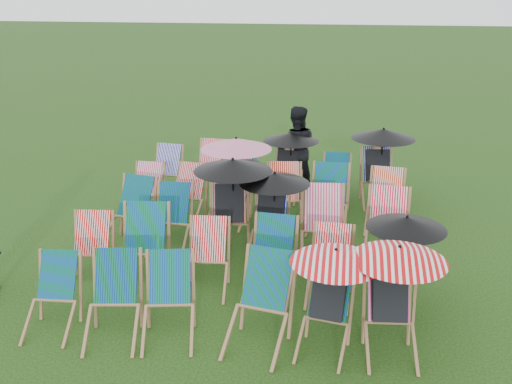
# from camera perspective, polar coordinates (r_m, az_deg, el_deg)

# --- Properties ---
(ground) EXTENTS (100.00, 100.00, 0.00)m
(ground) POSITION_cam_1_polar(r_m,az_deg,el_deg) (8.58, -0.83, -6.12)
(ground) COLOR black
(ground) RESTS_ON ground
(deckchair_0) EXTENTS (0.61, 0.81, 0.84)m
(deckchair_0) POSITION_cam_1_polar(r_m,az_deg,el_deg) (7.05, -19.79, -9.83)
(deckchair_0) COLOR #936944
(deckchair_0) RESTS_ON ground
(deckchair_1) EXTENTS (0.74, 0.93, 0.92)m
(deckchair_1) POSITION_cam_1_polar(r_m,az_deg,el_deg) (6.69, -14.16, -10.50)
(deckchair_1) COLOR #936944
(deckchair_1) RESTS_ON ground
(deckchair_2) EXTENTS (0.75, 0.93, 0.90)m
(deckchair_2) POSITION_cam_1_polar(r_m,az_deg,el_deg) (6.57, -8.76, -10.74)
(deckchair_2) COLOR #936944
(deckchair_2) RESTS_ON ground
(deckchair_3) EXTENTS (0.80, 1.01, 0.99)m
(deckchair_3) POSITION_cam_1_polar(r_m,az_deg,el_deg) (6.36, 0.35, -11.21)
(deckchair_3) COLOR #936944
(deckchair_3) RESTS_ON ground
(deckchair_4) EXTENTS (0.98, 1.04, 1.16)m
(deckchair_4) POSITION_cam_1_polar(r_m,az_deg,el_deg) (6.29, 7.26, -10.51)
(deckchair_4) COLOR #936944
(deckchair_4) RESTS_ON ground
(deckchair_5) EXTENTS (1.02, 1.09, 1.21)m
(deckchair_5) POSITION_cam_1_polar(r_m,az_deg,el_deg) (6.34, 13.52, -10.38)
(deckchair_5) COLOR #936944
(deckchair_5) RESTS_ON ground
(deckchair_6) EXTENTS (0.68, 0.88, 0.89)m
(deckchair_6) POSITION_cam_1_polar(r_m,az_deg,el_deg) (7.93, -16.44, -5.77)
(deckchair_6) COLOR #936944
(deckchair_6) RESTS_ON ground
(deckchair_7) EXTENTS (0.79, 1.01, 1.02)m
(deckchair_7) POSITION_cam_1_polar(r_m,az_deg,el_deg) (7.66, -11.35, -5.70)
(deckchair_7) COLOR #936944
(deckchair_7) RESTS_ON ground
(deckchair_8) EXTENTS (0.65, 0.86, 0.88)m
(deckchair_8) POSITION_cam_1_polar(r_m,az_deg,el_deg) (7.48, -4.96, -6.63)
(deckchair_8) COLOR #936944
(deckchair_8) RESTS_ON ground
(deckchair_9) EXTENTS (0.69, 0.92, 0.95)m
(deckchair_9) POSITION_cam_1_polar(r_m,az_deg,el_deg) (7.33, 1.43, -6.84)
(deckchair_9) COLOR #936944
(deckchair_9) RESTS_ON ground
(deckchair_10) EXTENTS (0.63, 0.84, 0.87)m
(deckchair_10) POSITION_cam_1_polar(r_m,az_deg,el_deg) (7.32, 7.42, -7.39)
(deckchair_10) COLOR #936944
(deckchair_10) RESTS_ON ground
(deckchair_11) EXTENTS (0.97, 1.03, 1.15)m
(deckchair_11) POSITION_cam_1_polar(r_m,az_deg,el_deg) (7.26, 14.18, -6.62)
(deckchair_11) COLOR #936944
(deckchair_11) RESTS_ON ground
(deckchair_12) EXTENTS (0.80, 1.00, 0.97)m
(deckchair_12) POSITION_cam_1_polar(r_m,az_deg,el_deg) (8.94, -12.69, -2.11)
(deckchair_12) COLOR #936944
(deckchair_12) RESTS_ON ground
(deckchair_13) EXTENTS (0.62, 0.86, 0.92)m
(deckchair_13) POSITION_cam_1_polar(r_m,az_deg,el_deg) (8.67, -8.64, -2.74)
(deckchair_13) COLOR #936944
(deckchair_13) RESTS_ON ground
(deckchair_14) EXTENTS (1.16, 1.26, 1.38)m
(deckchair_14) POSITION_cam_1_polar(r_m,az_deg,el_deg) (8.47, -2.60, -1.13)
(deckchair_14) COLOR #936944
(deckchair_14) RESTS_ON ground
(deckchair_15) EXTENTS (1.03, 1.07, 1.22)m
(deckchair_15) POSITION_cam_1_polar(r_m,az_deg,el_deg) (8.35, 1.46, -2.03)
(deckchair_15) COLOR #936944
(deckchair_15) RESTS_ON ground
(deckchair_16) EXTENTS (0.77, 1.00, 1.03)m
(deckchair_16) POSITION_cam_1_polar(r_m,az_deg,el_deg) (8.24, 6.75, -3.50)
(deckchair_16) COLOR #936944
(deckchair_16) RESTS_ON ground
(deckchair_17) EXTENTS (0.71, 0.95, 0.99)m
(deckchair_17) POSITION_cam_1_polar(r_m,az_deg,el_deg) (8.40, 13.01, -3.54)
(deckchair_17) COLOR #936944
(deckchair_17) RESTS_ON ground
(deckchair_18) EXTENTS (0.58, 0.81, 0.87)m
(deckchair_18) POSITION_cam_1_polar(r_m,az_deg,el_deg) (9.94, -11.08, -0.02)
(deckchair_18) COLOR #936944
(deckchair_18) RESTS_ON ground
(deckchair_19) EXTENTS (0.70, 0.89, 0.90)m
(deckchair_19) POSITION_cam_1_polar(r_m,az_deg,el_deg) (9.68, -7.02, -0.23)
(deckchair_19) COLOR #936944
(deckchair_19) RESTS_ON ground
(deckchair_20) EXTENTS (1.18, 1.25, 1.40)m
(deckchair_20) POSITION_cam_1_polar(r_m,az_deg,el_deg) (9.51, -2.42, 1.39)
(deckchair_20) COLOR #936944
(deckchair_20) RESTS_ON ground
(deckchair_21) EXTENTS (0.75, 0.97, 0.97)m
(deckchair_21) POSITION_cam_1_polar(r_m,az_deg,el_deg) (9.40, 2.83, -0.50)
(deckchair_21) COLOR #936944
(deckchair_21) RESTS_ON ground
(deckchair_22) EXTENTS (0.71, 0.96, 1.00)m
(deckchair_22) POSITION_cam_1_polar(r_m,az_deg,el_deg) (9.32, 7.23, -0.73)
(deckchair_22) COLOR #936944
(deckchair_22) RESTS_ON ground
(deckchair_23) EXTENTS (0.70, 0.92, 0.93)m
(deckchair_23) POSITION_cam_1_polar(r_m,az_deg,el_deg) (9.49, 12.82, -0.92)
(deckchair_23) COLOR #936944
(deckchair_23) RESTS_ON ground
(deckchair_24) EXTENTS (0.64, 0.86, 0.89)m
(deckchair_24) POSITION_cam_1_polar(r_m,az_deg,el_deg) (10.94, -9.19, 2.04)
(deckchair_24) COLOR #936944
(deckchair_24) RESTS_ON ground
(deckchair_25) EXTENTS (0.71, 0.95, 0.99)m
(deckchair_25) POSITION_cam_1_polar(r_m,az_deg,el_deg) (10.76, -4.66, 2.22)
(deckchair_25) COLOR #936944
(deckchair_25) RESTS_ON ground
(deckchair_26) EXTENTS (0.67, 0.87, 0.87)m
(deckchair_26) POSITION_cam_1_polar(r_m,az_deg,el_deg) (10.67, -1.20, 1.79)
(deckchair_26) COLOR #936944
(deckchair_26) RESTS_ON ground
(deckchair_27) EXTENTS (1.03, 1.09, 1.23)m
(deckchair_27) POSITION_cam_1_polar(r_m,az_deg,el_deg) (10.59, 3.15, 2.82)
(deckchair_27) COLOR #936944
(deckchair_27) RESTS_ON ground
(deckchair_28) EXTENTS (0.57, 0.79, 0.84)m
(deckchair_28) POSITION_cam_1_polar(r_m,az_deg,el_deg) (10.51, 8.00, 1.22)
(deckchair_28) COLOR #936944
(deckchair_28) RESTS_ON ground
(deckchair_29) EXTENTS (1.14, 1.22, 1.36)m
(deckchair_29) POSITION_cam_1_polar(r_m,az_deg,el_deg) (10.53, 12.25, 2.68)
(deckchair_29) COLOR #936944
(deckchair_29) RESTS_ON ground
(person_rear) EXTENTS (0.86, 0.70, 1.65)m
(person_rear) POSITION_cam_1_polar(r_m,az_deg,el_deg) (10.90, 4.00, 4.31)
(person_rear) COLOR black
(person_rear) RESTS_ON ground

